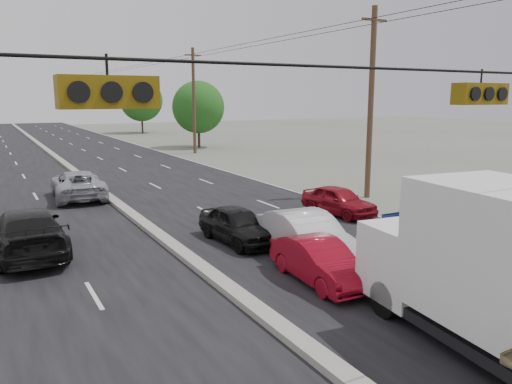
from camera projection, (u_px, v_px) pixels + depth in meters
road_surface at (80, 177)px, 34.29m from camera, size 20.00×160.00×0.02m
center_median at (80, 175)px, 34.27m from camera, size 0.50×160.00×0.20m
utility_pole_right_b at (371, 103)px, 26.35m from camera, size 1.60×0.30×10.00m
utility_pole_right_c at (194, 100)px, 47.86m from camera, size 1.60×0.30×10.00m
traffic_signals at (476, 91)px, 8.11m from camera, size 25.00×0.30×0.54m
tree_right_mid at (198, 107)px, 53.49m from camera, size 5.60×5.60×7.14m
tree_right_far at (141, 100)px, 75.37m from camera, size 6.40×6.40×8.16m
box_truck at (508, 272)px, 10.20m from camera, size 3.34×7.45×3.66m
red_sedan at (320, 262)px, 14.65m from camera, size 1.57×3.95×1.28m
queue_car_a at (238, 225)px, 18.69m from camera, size 1.87×4.09×1.36m
queue_car_b at (307, 237)px, 16.63m from camera, size 2.09×4.94×1.59m
queue_car_d at (455, 249)px, 15.65m from camera, size 2.10×5.00×1.44m
queue_car_e at (339, 201)px, 23.14m from camera, size 2.03×4.07×1.33m
oncoming_near at (27, 233)px, 17.17m from camera, size 2.38×5.64×1.62m
oncoming_far at (78, 185)px, 26.79m from camera, size 2.86×5.60×1.51m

